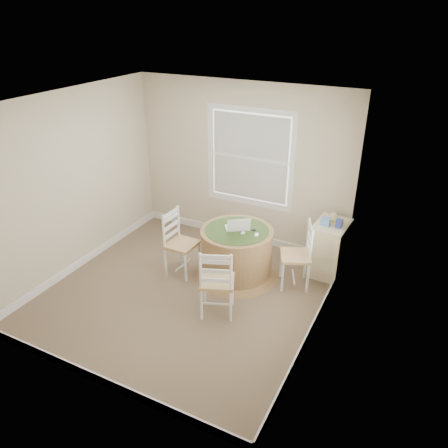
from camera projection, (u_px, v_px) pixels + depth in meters
The scene contains 14 objects.
room at pixel (199, 205), 5.52m from camera, with size 3.64×3.64×2.64m.
round_table at pixel (237, 251), 6.27m from camera, with size 1.22×1.22×0.74m.
chair_left at pixel (182, 244), 6.30m from camera, with size 0.42×0.40×0.95m, color white, non-canonical shape.
chair_near at pixel (217, 281), 5.46m from camera, with size 0.42×0.40×0.95m, color white, non-canonical shape.
chair_right at pixel (295, 255), 6.02m from camera, with size 0.42×0.40×0.95m, color white, non-canonical shape.
laptop at pixel (238, 227), 6.13m from camera, with size 0.43×0.42×0.23m.
mouse at pixel (243, 233), 6.03m from camera, with size 0.06×0.09×0.03m, color white.
phone at pixel (257, 235), 5.99m from camera, with size 0.04×0.09×0.02m, color #B7BABF.
keys at pixel (254, 230), 6.11m from camera, with size 0.06×0.05×0.03m, color black.
corner_chest at pixel (329, 248), 6.33m from camera, with size 0.49×0.63×0.81m.
tissue_box at pixel (325, 222), 6.09m from camera, with size 0.12×0.12×0.10m, color #6197DF.
box_yellow at pixel (338, 222), 6.13m from camera, with size 0.15×0.10×0.06m, color #E6C851.
box_blue at pixel (339, 224), 6.01m from camera, with size 0.08×0.08×0.12m, color #33429A.
cup_cream at pixel (334, 215), 6.28m from camera, with size 0.07×0.07×0.09m, color beige.
Camera 1 is at (2.72, -4.19, 3.58)m, focal length 35.00 mm.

